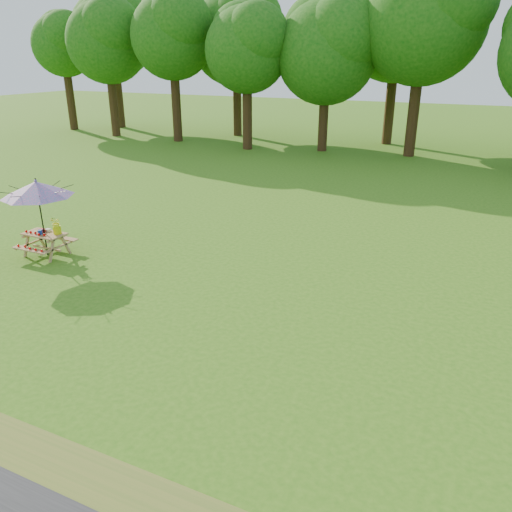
% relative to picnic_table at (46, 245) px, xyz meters
% --- Properties ---
extents(ground, '(120.00, 120.00, 0.00)m').
position_rel_picnic_table_xyz_m(ground, '(4.80, -3.18, -0.33)').
color(ground, '#367115').
rests_on(ground, ground).
extents(picnic_table, '(1.20, 1.32, 0.67)m').
position_rel_picnic_table_xyz_m(picnic_table, '(0.00, 0.00, 0.00)').
color(picnic_table, '#A26D49').
rests_on(picnic_table, ground).
extents(patio_umbrella, '(2.15, 2.15, 2.25)m').
position_rel_picnic_table_xyz_m(patio_umbrella, '(0.00, 0.00, 1.62)').
color(patio_umbrella, black).
rests_on(patio_umbrella, ground).
extents(produce_bins, '(0.25, 0.42, 0.13)m').
position_rel_picnic_table_xyz_m(produce_bins, '(-0.06, 0.01, 0.40)').
color(produce_bins, '#B00E10').
rests_on(produce_bins, picnic_table).
extents(tomatoes_row, '(0.77, 0.13, 0.07)m').
position_rel_picnic_table_xyz_m(tomatoes_row, '(-0.15, -0.18, 0.38)').
color(tomatoes_row, red).
rests_on(tomatoes_row, picnic_table).
extents(flower_bucket, '(0.32, 0.29, 0.49)m').
position_rel_picnic_table_xyz_m(flower_bucket, '(0.38, 0.13, 0.61)').
color(flower_bucket, '#D6DB0B').
rests_on(flower_bucket, picnic_table).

